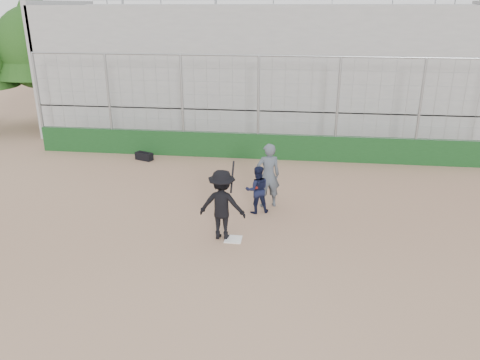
# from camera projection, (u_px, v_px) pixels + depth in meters

# --- Properties ---
(ground) EXTENTS (90.00, 90.00, 0.00)m
(ground) POSITION_uv_depth(u_px,v_px,m) (233.00, 240.00, 12.25)
(ground) COLOR brown
(ground) RESTS_ON ground
(home_plate) EXTENTS (0.44, 0.44, 0.02)m
(home_plate) POSITION_uv_depth(u_px,v_px,m) (233.00, 239.00, 12.25)
(home_plate) COLOR white
(home_plate) RESTS_ON ground
(backstop) EXTENTS (18.10, 0.25, 4.04)m
(backstop) POSITION_uv_depth(u_px,v_px,m) (258.00, 135.00, 18.41)
(backstop) COLOR #113614
(backstop) RESTS_ON ground
(bleachers) EXTENTS (20.25, 6.70, 6.98)m
(bleachers) POSITION_uv_depth(u_px,v_px,m) (268.00, 68.00, 22.32)
(bleachers) COLOR gray
(bleachers) RESTS_ON ground
(tree_left) EXTENTS (4.48, 4.48, 7.00)m
(tree_left) POSITION_uv_depth(u_px,v_px,m) (36.00, 36.00, 22.22)
(tree_left) COLOR #392214
(tree_left) RESTS_ON ground
(batter_at_plate) EXTENTS (1.25, 0.82, 2.02)m
(batter_at_plate) POSITION_uv_depth(u_px,v_px,m) (222.00, 205.00, 12.05)
(batter_at_plate) COLOR black
(batter_at_plate) RESTS_ON ground
(catcher_crouched) EXTENTS (0.84, 0.74, 1.00)m
(catcher_crouched) POSITION_uv_depth(u_px,v_px,m) (257.00, 197.00, 13.67)
(catcher_crouched) COLOR black
(catcher_crouched) RESTS_ON ground
(umpire) EXTENTS (0.83, 0.67, 1.78)m
(umpire) POSITION_uv_depth(u_px,v_px,m) (268.00, 179.00, 14.00)
(umpire) COLOR #434C56
(umpire) RESTS_ON ground
(equipment_bag) EXTENTS (0.76, 0.54, 0.34)m
(equipment_bag) POSITION_uv_depth(u_px,v_px,m) (144.00, 156.00, 18.49)
(equipment_bag) COLOR black
(equipment_bag) RESTS_ON ground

